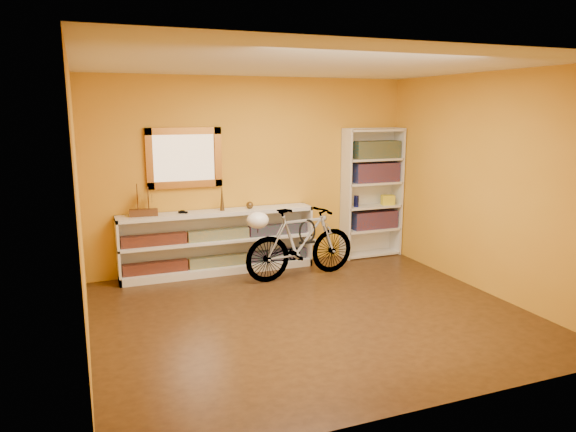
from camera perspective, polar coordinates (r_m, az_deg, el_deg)
name	(u,v)px	position (r m, az deg, el deg)	size (l,w,h in m)	color
floor	(312,315)	(5.86, 2.53, -10.48)	(4.50, 4.00, 0.01)	#331E0E
ceiling	(314,64)	(5.45, 2.78, 15.89)	(4.50, 4.00, 0.01)	silver
back_wall	(254,174)	(7.37, -3.70, 4.55)	(4.50, 0.01, 2.60)	orange
left_wall	(79,210)	(5.05, -21.48, 0.58)	(0.01, 4.00, 2.60)	orange
right_wall	(487,184)	(6.74, 20.50, 3.20)	(0.01, 4.00, 2.60)	orange
gilt_mirror	(184,158)	(7.07, -11.02, 6.11)	(0.98, 0.06, 0.78)	brown
wall_socket	(313,242)	(7.86, 2.72, -2.80)	(0.09, 0.01, 0.09)	silver
console_unit	(218,242)	(7.20, -7.45, -2.78)	(2.60, 0.35, 0.85)	silver
cd_row_lower	(219,261)	(7.24, -7.36, -4.78)	(2.50, 0.13, 0.14)	black
cd_row_upper	(219,234)	(7.15, -7.44, -1.97)	(2.50, 0.13, 0.14)	#1A5177
model_ship	(143,200)	(6.91, -15.25, 1.67)	(0.35, 0.13, 0.41)	#472813
toy_car	(183,213)	(7.01, -11.14, 0.29)	(0.00, 0.00, 0.00)	black
bronze_ornament	(222,197)	(7.09, -7.07, 1.98)	(0.06, 0.06, 0.35)	#543C1C
decorative_orb	(250,205)	(7.21, -4.11, 1.17)	(0.10, 0.10, 0.10)	#543C1C
bookcase	(372,193)	(7.99, 8.97, 2.43)	(0.90, 0.30, 1.90)	silver
book_row_a	(374,220)	(8.08, 9.19, -0.39)	(0.70, 0.22, 0.26)	maroon
book_row_b	(376,172)	(7.97, 9.35, 4.62)	(0.70, 0.22, 0.28)	maroon
book_row_c	(376,150)	(7.94, 9.43, 7.02)	(0.70, 0.22, 0.25)	#174853
travel_mug	(356,201)	(7.85, 7.30, 1.58)	(0.07, 0.07, 0.17)	navy
red_tin	(360,152)	(7.84, 7.73, 6.79)	(0.15, 0.15, 0.19)	maroon
yellow_bag	(388,200)	(8.10, 10.62, 1.69)	(0.19, 0.12, 0.14)	yellow
bicycle	(301,243)	(6.94, 1.38, -2.86)	(1.59, 0.41, 0.94)	silver
helmet	(258,220)	(6.60, -3.26, -0.45)	(0.28, 0.26, 0.21)	white
u_lock	(307,231)	(6.95, 2.06, -1.65)	(0.24, 0.24, 0.03)	black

